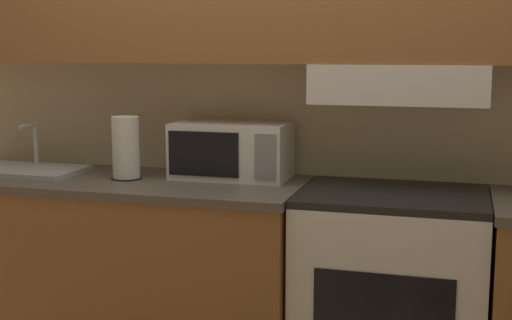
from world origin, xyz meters
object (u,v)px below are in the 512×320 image
sink_basin (21,169)px  paper_towel_roll (126,148)px  stove_range (390,300)px  microwave (232,150)px

sink_basin → paper_towel_roll: (0.54, -0.01, 0.12)m
stove_range → sink_basin: sink_basin is taller
paper_towel_roll → sink_basin: bearing=179.1°
sink_basin → paper_towel_roll: paper_towel_roll is taller
microwave → paper_towel_roll: paper_towel_roll is taller
stove_range → paper_towel_roll: (-1.17, -0.03, 0.59)m
microwave → sink_basin: size_ratio=0.89×
microwave → paper_towel_roll: (-0.44, -0.15, 0.01)m
sink_basin → paper_towel_roll: 0.56m
stove_range → paper_towel_roll: size_ratio=3.28×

